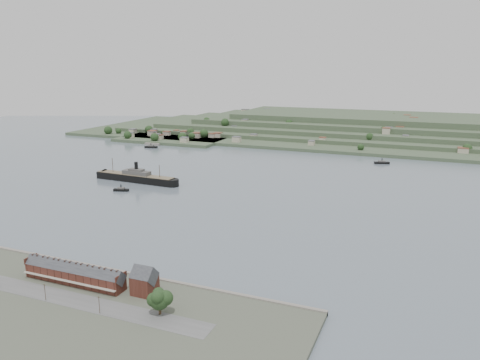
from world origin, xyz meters
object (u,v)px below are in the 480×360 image
at_px(fig_tree, 160,299).
at_px(steamship, 133,177).
at_px(terrace_row, 74,274).
at_px(tugboat, 121,190).
at_px(gabled_building, 144,281).

bearing_deg(fig_tree, steamship, 127.49).
bearing_deg(terrace_row, tugboat, 119.38).
bearing_deg(tugboat, terrace_row, -60.62).
height_order(steamship, tugboat, steamship).
distance_m(gabled_building, fig_tree, 22.00).
bearing_deg(fig_tree, terrace_row, 169.63).
distance_m(terrace_row, tugboat, 179.58).
xyz_separation_m(gabled_building, steamship, (-136.41, 185.92, -4.04)).
relative_size(terrace_row, tugboat, 4.09).
xyz_separation_m(terrace_row, gabled_building, (37.50, 4.02, 1.34)).
bearing_deg(terrace_row, gabled_building, 6.12).
relative_size(terrace_row, gabled_building, 3.95).
relative_size(gabled_building, steamship, 0.15).
relative_size(gabled_building, fig_tree, 1.19).
height_order(terrace_row, tugboat, terrace_row).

